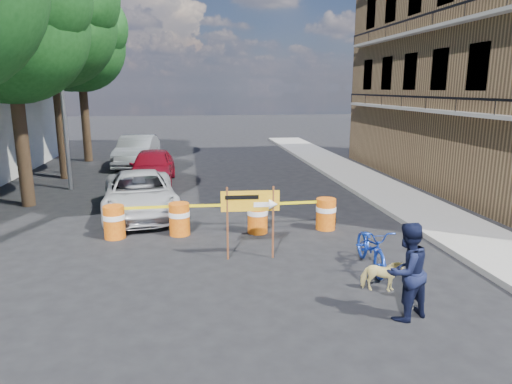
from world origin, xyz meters
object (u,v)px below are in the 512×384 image
object	(u,v)px
pedestrian	(407,271)
dog	(382,276)
bicycle	(372,228)
sedan_red	(152,167)
barrel_mid_left	(179,218)
barrel_far_right	(326,213)
sedan_silver	(137,151)
barrel_far_left	(114,221)
detour_sign	(258,207)
suv_white	(140,194)
barrel_mid_right	(258,216)

from	to	relation	value
pedestrian	dog	xyz separation A→B (m)	(0.05, 1.08, -0.54)
bicycle	sedan_red	bearing A→B (deg)	122.80
barrel_mid_left	pedestrian	distance (m)	6.68
barrel_far_right	sedan_silver	world-z (taller)	sedan_silver
sedan_red	barrel_mid_left	bearing A→B (deg)	-78.89
sedan_red	sedan_silver	bearing A→B (deg)	104.39
barrel_far_left	detour_sign	distance (m)	4.24
sedan_silver	barrel_far_right	bearing A→B (deg)	-56.46
detour_sign	suv_white	world-z (taller)	detour_sign
barrel_mid_right	detour_sign	world-z (taller)	detour_sign
barrel_mid_right	dog	bearing A→B (deg)	-65.57
dog	barrel_far_left	bearing A→B (deg)	69.67
detour_sign	dog	distance (m)	3.21
dog	sedan_silver	size ratio (longest dim) A/B	0.17
barrel_mid_right	sedan_silver	world-z (taller)	sedan_silver
sedan_red	barrel_far_left	bearing A→B (deg)	-92.58
bicycle	suv_white	size ratio (longest dim) A/B	0.39
suv_white	sedan_red	xyz separation A→B (m)	(0.05, 4.84, 0.06)
sedan_red	bicycle	bearing A→B (deg)	-60.30
barrel_mid_right	detour_sign	size ratio (longest dim) A/B	0.51
barrel_mid_left	dog	distance (m)	5.87
barrel_far_left	pedestrian	xyz separation A→B (m)	(5.73, -5.31, 0.41)
detour_sign	sedan_red	size ratio (longest dim) A/B	0.41
barrel_far_left	barrel_mid_left	xyz separation A→B (m)	(1.74, 0.03, 0.00)
barrel_far_right	bicycle	bearing A→B (deg)	-87.28
pedestrian	suv_white	world-z (taller)	pedestrian
detour_sign	bicycle	distance (m)	2.64
dog	sedan_red	world-z (taller)	sedan_red
barrel_mid_left	sedan_silver	world-z (taller)	sedan_silver
detour_sign	dog	bearing A→B (deg)	-41.67
barrel_mid_right	suv_white	size ratio (longest dim) A/B	0.19
barrel_mid_left	bicycle	xyz separation A→B (m)	(4.30, -3.07, 0.48)
suv_white	detour_sign	bearing A→B (deg)	-62.10
barrel_far_right	sedan_red	xyz separation A→B (m)	(-5.39, 7.29, 0.26)
dog	sedan_red	size ratio (longest dim) A/B	0.18
barrel_far_left	barrel_mid_left	world-z (taller)	same
suv_white	sedan_silver	distance (m)	9.64
pedestrian	sedan_silver	distance (m)	18.42
detour_sign	bicycle	bearing A→B (deg)	-18.57
dog	sedan_red	xyz separation A→B (m)	(-5.27, 11.47, 0.40)
pedestrian	sedan_red	bearing A→B (deg)	-88.81
detour_sign	sedan_silver	bearing A→B (deg)	109.69
barrel_mid_right	dog	distance (m)	4.54
pedestrian	sedan_silver	size ratio (longest dim) A/B	0.37
dog	suv_white	world-z (taller)	suv_white
pedestrian	barrel_mid_right	bearing A→B (deg)	-92.06
sedan_red	sedan_silver	xyz separation A→B (m)	(-1.09, 4.75, 0.06)
barrel_far_right	detour_sign	xyz separation A→B (m)	(-2.29, -2.02, 0.81)
barrel_far_right	dog	distance (m)	4.18
bicycle	sedan_red	xyz separation A→B (m)	(-5.53, 10.28, -0.22)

